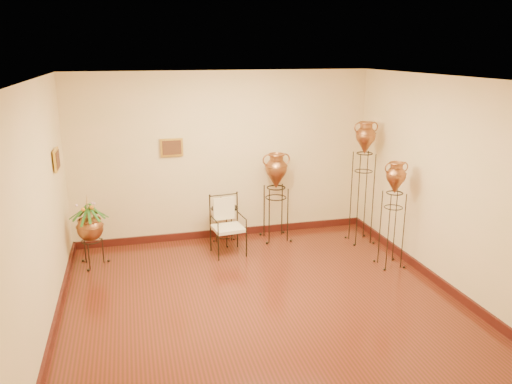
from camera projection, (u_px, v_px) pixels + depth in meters
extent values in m
plane|color=#5D1E16|center=(262.00, 303.00, 6.35)|extent=(5.00, 5.00, 0.00)
cube|color=#3D120E|center=(225.00, 232.00, 8.64)|extent=(5.00, 0.04, 0.12)
cube|color=#3D120E|center=(55.00, 325.00, 5.74)|extent=(0.04, 5.00, 0.12)
cube|color=#3D120E|center=(434.00, 278.00, 6.93)|extent=(0.04, 5.00, 0.12)
cube|color=gold|center=(172.00, 148.00, 8.00)|extent=(0.36, 0.03, 0.29)
cube|color=gold|center=(57.00, 160.00, 6.64)|extent=(0.03, 0.36, 0.29)
cube|color=beige|center=(228.00, 228.00, 7.78)|extent=(0.50, 0.47, 0.05)
cube|color=beige|center=(228.00, 212.00, 7.71)|extent=(0.35, 0.07, 0.37)
cylinder|color=black|center=(225.00, 208.00, 8.17)|extent=(0.43, 0.43, 0.01)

